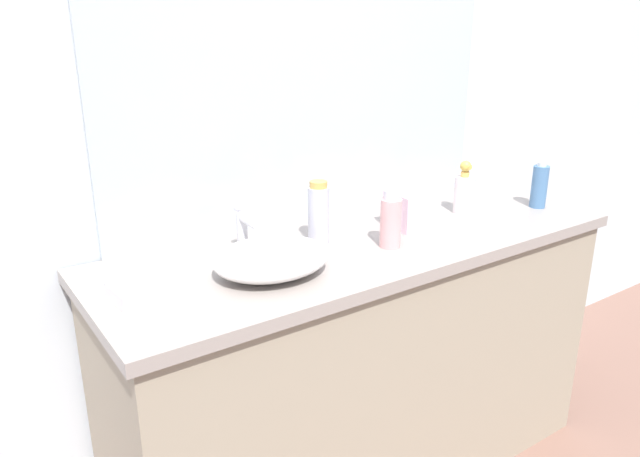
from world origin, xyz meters
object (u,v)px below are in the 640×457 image
object	(u,v)px
spray_can	(319,213)
folded_hand_towel	(151,287)
sink_basin	(271,258)
tissue_box	(410,207)
soap_dispenser	(464,191)
perfume_bottle	(539,186)
lotion_bottle	(391,221)

from	to	relation	value
spray_can	folded_hand_towel	size ratio (longest dim) A/B	1.02
sink_basin	tissue_box	xyz separation A→B (m)	(0.57, 0.08, 0.02)
soap_dispenser	spray_can	size ratio (longest dim) A/B	0.97
sink_basin	perfume_bottle	bearing A→B (deg)	-1.29
lotion_bottle	perfume_bottle	distance (m)	0.72
sink_basin	spray_can	world-z (taller)	spray_can
perfume_bottle	tissue_box	bearing A→B (deg)	169.60
soap_dispenser	lotion_bottle	distance (m)	0.45
spray_can	sink_basin	bearing A→B (deg)	-152.21
sink_basin	perfume_bottle	size ratio (longest dim) A/B	1.94
tissue_box	folded_hand_towel	world-z (taller)	tissue_box
sink_basin	soap_dispenser	bearing A→B (deg)	5.75
sink_basin	folded_hand_towel	world-z (taller)	sink_basin
lotion_bottle	spray_can	size ratio (longest dim) A/B	0.91
lotion_bottle	tissue_box	world-z (taller)	lotion_bottle
soap_dispenser	perfume_bottle	xyz separation A→B (m)	(0.28, -0.11, 0.00)
perfume_bottle	folded_hand_towel	size ratio (longest dim) A/B	0.89
perfume_bottle	folded_hand_towel	xyz separation A→B (m)	(-1.44, 0.08, -0.06)
folded_hand_towel	tissue_box	bearing A→B (deg)	1.41
soap_dispenser	folded_hand_towel	world-z (taller)	soap_dispenser
soap_dispenser	tissue_box	world-z (taller)	soap_dispenser
sink_basin	spray_can	distance (m)	0.28
lotion_bottle	tissue_box	bearing A→B (deg)	30.77
spray_can	folded_hand_towel	world-z (taller)	spray_can
perfume_bottle	spray_can	xyz separation A→B (m)	(-0.88, 0.15, 0.01)
tissue_box	soap_dispenser	bearing A→B (deg)	2.06
sink_basin	tissue_box	bearing A→B (deg)	7.45
lotion_bottle	perfume_bottle	size ratio (longest dim) A/B	1.05
spray_can	soap_dispenser	bearing A→B (deg)	-4.22
spray_can	folded_hand_towel	xyz separation A→B (m)	(-0.57, -0.08, -0.08)
perfume_bottle	sink_basin	bearing A→B (deg)	178.71
perfume_bottle	folded_hand_towel	world-z (taller)	perfume_bottle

